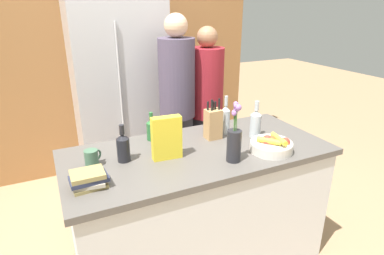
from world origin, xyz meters
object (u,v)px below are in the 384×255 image
object	(u,v)px
bottle_vinegar	(123,147)
coffee_mug	(92,158)
bottle_water	(256,123)
fruit_bowl	(272,145)
person_at_sink	(177,100)
bottle_oil	(152,129)
person_in_blue	(206,103)
cereal_box	(167,138)
book_stack	(89,180)
flower_vase	(234,141)
refrigerator	(120,87)
bottle_wine	(225,119)
knife_block	(213,123)

from	to	relation	value
bottle_vinegar	coffee_mug	bearing A→B (deg)	175.04
bottle_water	fruit_bowl	bearing A→B (deg)	-101.31
bottle_vinegar	person_at_sink	size ratio (longest dim) A/B	0.14
bottle_oil	person_in_blue	size ratio (longest dim) A/B	0.13
cereal_box	bottle_water	distance (m)	0.70
person_in_blue	bottle_water	bearing A→B (deg)	-116.17
bottle_water	book_stack	bearing A→B (deg)	-170.88
flower_vase	person_at_sink	bearing A→B (deg)	85.33
cereal_box	person_at_sink	size ratio (longest dim) A/B	0.16
bottle_oil	person_in_blue	xyz separation A→B (m)	(0.74, 0.59, -0.06)
fruit_bowl	flower_vase	world-z (taller)	flower_vase
refrigerator	bottle_vinegar	bearing A→B (deg)	-102.87
coffee_mug	bottle_oil	bearing A→B (deg)	26.54
flower_vase	bottle_wine	size ratio (longest dim) A/B	1.31
flower_vase	person_in_blue	bearing A→B (deg)	70.25
coffee_mug	person_in_blue	bearing A→B (deg)	34.34
flower_vase	book_stack	world-z (taller)	flower_vase
refrigerator	bottle_oil	xyz separation A→B (m)	(-0.06, -1.16, -0.03)
book_stack	bottle_wine	xyz separation A→B (m)	(1.02, 0.34, 0.07)
bottle_wine	cereal_box	bearing A→B (deg)	-159.70
knife_block	bottle_vinegar	bearing A→B (deg)	-173.18
knife_block	flower_vase	bearing A→B (deg)	-99.09
refrigerator	flower_vase	distance (m)	1.71
knife_block	book_stack	xyz separation A→B (m)	(-0.90, -0.30, -0.07)
coffee_mug	person_at_sink	world-z (taller)	person_at_sink
knife_block	book_stack	distance (m)	0.95
refrigerator	coffee_mug	distance (m)	1.47
knife_block	bottle_oil	world-z (taller)	knife_block
book_stack	refrigerator	bearing A→B (deg)	70.92
bottle_oil	bottle_vinegar	size ratio (longest dim) A/B	0.86
coffee_mug	bottle_water	world-z (taller)	bottle_water
bottle_vinegar	bottle_wine	world-z (taller)	bottle_wine
bottle_vinegar	fruit_bowl	bearing A→B (deg)	-17.11
fruit_bowl	book_stack	bearing A→B (deg)	177.07
bottle_oil	bottle_vinegar	distance (m)	0.35
refrigerator	person_in_blue	world-z (taller)	refrigerator
person_at_sink	refrigerator	bearing A→B (deg)	132.95
bottle_oil	book_stack	bearing A→B (deg)	-137.64
coffee_mug	person_at_sink	bearing A→B (deg)	41.75
fruit_bowl	bottle_vinegar	bearing A→B (deg)	162.89
coffee_mug	bottle_oil	world-z (taller)	bottle_oil
bottle_vinegar	bottle_wine	xyz separation A→B (m)	(0.78, 0.12, 0.02)
coffee_mug	cereal_box	bearing A→B (deg)	-12.28
coffee_mug	bottle_vinegar	xyz separation A→B (m)	(0.18, -0.02, 0.04)
refrigerator	cereal_box	size ratio (longest dim) A/B	7.37
fruit_bowl	person_in_blue	distance (m)	1.10
knife_block	person_at_sink	xyz separation A→B (m)	(0.03, 0.72, -0.02)
knife_block	bottle_vinegar	xyz separation A→B (m)	(-0.66, -0.08, -0.02)
refrigerator	bottle_vinegar	distance (m)	1.44
knife_block	bottle_vinegar	world-z (taller)	knife_block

